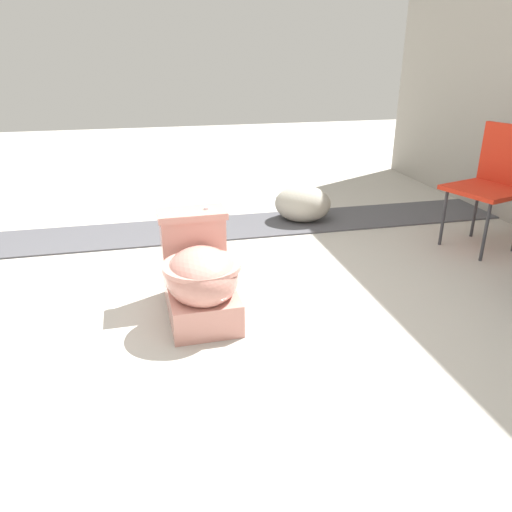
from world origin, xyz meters
TOP-DOWN VIEW (x-y plane):
  - ground_plane at (0.00, 0.00)m, footprint 14.00×14.00m
  - gravel_strip at (-1.38, 0.50)m, footprint 0.56×8.00m
  - toilet at (-0.07, 0.17)m, footprint 0.64×0.40m
  - folding_chair_left at (-0.60, 2.28)m, footprint 0.55×0.55m
  - boulder_near at (-1.46, 1.14)m, footprint 0.40×0.37m
  - boulder_far at (-1.41, 1.17)m, footprint 0.50×0.55m

SIDE VIEW (x-z plane):
  - ground_plane at x=0.00m, z-range 0.00..0.00m
  - gravel_strip at x=-1.38m, z-range 0.00..0.01m
  - boulder_near at x=-1.46m, z-range 0.00..0.19m
  - boulder_far at x=-1.41m, z-range 0.00..0.29m
  - toilet at x=-0.07m, z-range -0.04..0.48m
  - folding_chair_left at x=-0.60m, z-range 0.09..0.93m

